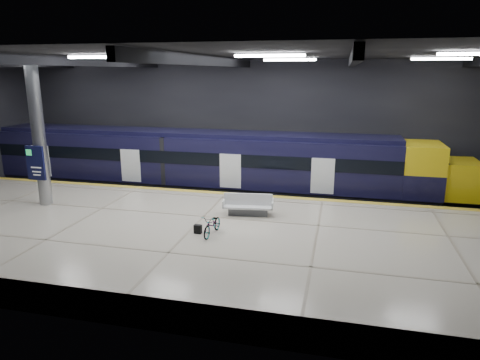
% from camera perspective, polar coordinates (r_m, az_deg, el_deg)
% --- Properties ---
extents(ground, '(30.00, 30.00, 0.00)m').
position_cam_1_polar(ground, '(20.31, -3.90, -6.88)').
color(ground, black).
rests_on(ground, ground).
extents(room_shell, '(30.10, 16.10, 8.05)m').
position_cam_1_polar(room_shell, '(19.02, -4.20, 9.42)').
color(room_shell, black).
rests_on(room_shell, ground).
extents(platform, '(30.00, 11.00, 1.10)m').
position_cam_1_polar(platform, '(17.91, -6.33, -8.02)').
color(platform, '#BEB5A1').
rests_on(platform, ground).
extents(safety_strip, '(30.00, 0.40, 0.01)m').
position_cam_1_polar(safety_strip, '(22.46, -1.87, -1.78)').
color(safety_strip, gold).
rests_on(safety_strip, platform).
extents(rails, '(30.00, 1.52, 0.16)m').
position_cam_1_polar(rails, '(25.30, -0.21, -2.34)').
color(rails, gray).
rests_on(rails, ground).
extents(train, '(29.40, 2.84, 3.79)m').
position_cam_1_polar(train, '(25.14, -3.14, 2.19)').
color(train, black).
rests_on(train, ground).
extents(bench, '(2.33, 1.20, 0.98)m').
position_cam_1_polar(bench, '(19.08, 1.10, -3.65)').
color(bench, '#595B60').
rests_on(bench, platform).
extents(bicycle, '(0.69, 1.62, 0.83)m').
position_cam_1_polar(bicycle, '(16.81, -3.71, -5.96)').
color(bicycle, '#99999E').
rests_on(bicycle, platform).
extents(pannier_bag, '(0.32, 0.21, 0.35)m').
position_cam_1_polar(pannier_bag, '(17.07, -5.63, -6.53)').
color(pannier_bag, black).
rests_on(pannier_bag, platform).
extents(info_column, '(0.90, 0.78, 6.90)m').
position_cam_1_polar(info_column, '(22.07, -25.31, 5.48)').
color(info_column, '#9EA0A5').
rests_on(info_column, platform).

